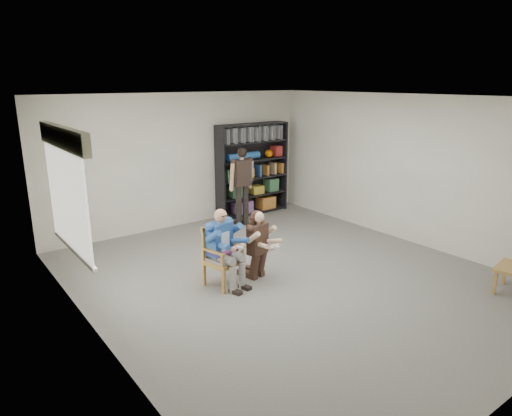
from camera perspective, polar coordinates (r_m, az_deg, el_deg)
room_shell at (r=6.93m, az=4.30°, el=1.98°), size 6.00×7.00×2.80m
floor at (r=7.39m, az=4.08°, el=-8.63°), size 6.00×7.00×0.01m
window_left at (r=6.40m, az=-22.42°, el=1.77°), size 0.16×2.00×1.75m
armchair at (r=6.95m, az=-4.09°, el=-6.06°), size 0.65×0.63×0.94m
seated_man at (r=6.90m, az=-4.11°, el=-4.97°), size 0.67×0.83×1.22m
kneeling_woman at (r=7.13m, az=0.35°, el=-4.66°), size 0.62×0.84×1.12m
bookshelf at (r=10.55m, az=-0.46°, el=4.85°), size 1.80×0.38×2.10m
standing_man at (r=9.70m, az=-1.75°, el=2.63°), size 0.54×0.32×1.69m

